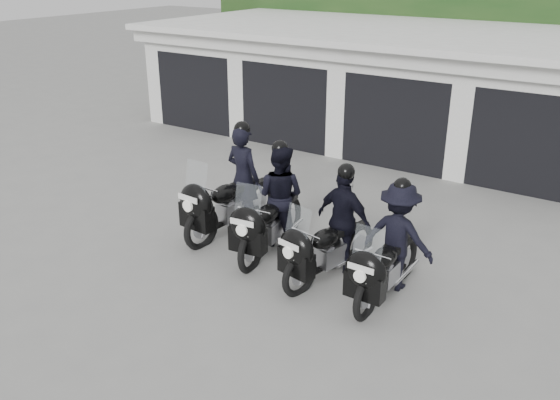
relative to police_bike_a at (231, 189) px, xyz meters
The scene contains 7 objects.
ground 1.43m from the police_bike_a, 28.11° to the right, with size 80.00×80.00×0.00m, color gray.
garage_block 7.60m from the police_bike_a, 82.26° to the left, with size 16.40×6.80×2.96m.
background_vegetation 12.60m from the police_bike_a, 83.58° to the left, with size 20.00×3.90×5.80m.
police_bike_a is the anchor object (origin of this frame).
police_bike_b 1.05m from the police_bike_a, ahead, with size 0.97×2.26×1.97m.
police_bike_c 2.39m from the police_bike_a, ahead, with size 1.12×2.15×1.89m.
police_bike_d 3.35m from the police_bike_a, ahead, with size 1.12×2.13×1.85m.
Camera 1 is at (5.27, -7.32, 4.76)m, focal length 38.00 mm.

